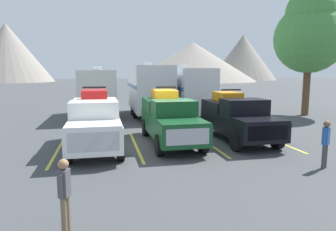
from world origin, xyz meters
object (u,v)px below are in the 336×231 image
Objects in this scene: camper_trailer_a at (98,90)px; camper_trailer_b at (149,88)px; person_a at (65,191)px; pickup_truck_a at (95,121)px; pickup_truck_c at (237,117)px; person_b at (326,141)px; pickup_truck_b at (170,118)px; camper_trailer_c at (186,89)px.

camper_trailer_b is at bearing -4.62° from camper_trailer_a.
person_a is (-0.46, -16.60, -1.02)m from camper_trailer_a.
pickup_truck_a is 7.24m from person_a.
pickup_truck_c is (6.73, 0.25, -0.07)m from pickup_truck_a.
camper_trailer_b is at bearing 106.67° from person_b.
pickup_truck_b reaches higher than pickup_truck_c.
pickup_truck_a is 6.73m from pickup_truck_c.
camper_trailer_c is 5.61× the size of person_a.
person_b is (7.81, -4.55, -0.23)m from pickup_truck_a.
camper_trailer_c is at bearing 66.58° from person_a.
camper_trailer_a is 0.92× the size of camper_trailer_b.
camper_trailer_c is at bearing -6.49° from camper_trailer_b.
pickup_truck_a is 9.86m from camper_trailer_b.
pickup_truck_a is 0.97× the size of pickup_truck_b.
person_b is (7.79, -13.93, -0.98)m from camper_trailer_a.
person_b is at bearing -73.33° from camper_trailer_b.
pickup_truck_a is 0.73× the size of camper_trailer_a.
pickup_truck_c is at bearing -71.24° from camper_trailer_b.
person_b is at bearing -60.78° from camper_trailer_a.
pickup_truck_a is at bearing -90.09° from camper_trailer_a.
camper_trailer_c is 17.46m from person_a.
camper_trailer_c is at bearing 53.55° from pickup_truck_a.
pickup_truck_b is 3.33m from pickup_truck_c.
camper_trailer_b is (3.73, 9.08, 0.90)m from pickup_truck_a.
person_a is at bearing -91.60° from camper_trailer_a.
pickup_truck_b is (3.40, 0.42, -0.02)m from pickup_truck_a.
camper_trailer_b is 5.27× the size of person_a.
camper_trailer_c is at bearing 91.67° from pickup_truck_c.
pickup_truck_c is 8.57m from camper_trailer_c.
pickup_truck_a is 3.36× the size of person_b.
camper_trailer_b is 2.77m from camper_trailer_c.
pickup_truck_a reaches higher than pickup_truck_b.
camper_trailer_a is at bearing 88.40° from person_a.
camper_trailer_c reaches higher than pickup_truck_c.
camper_trailer_c is at bearing -5.41° from camper_trailer_a.
person_b is at bearing 17.91° from person_a.
pickup_truck_a is at bearing 149.78° from person_b.
person_a is at bearing -133.84° from pickup_truck_c.
pickup_truck_c is at bearing 46.16° from person_a.
person_b reaches higher than person_a.
person_a is (-6.92, -15.99, -1.09)m from camper_trailer_c.
pickup_truck_a is 9.04m from person_b.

